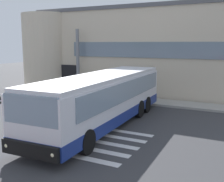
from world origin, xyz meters
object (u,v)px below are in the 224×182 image
(entry_support_column, at_px, (78,61))
(passenger_near_column, at_px, (82,83))
(bus_main_foreground, at_px, (103,101))
(passenger_at_curb_edge, at_px, (99,84))
(passenger_by_doorway, at_px, (92,84))
(safety_bollard_yellow, at_px, (103,95))

(entry_support_column, distance_m, passenger_near_column, 2.01)
(entry_support_column, height_order, bus_main_foreground, entry_support_column)
(bus_main_foreground, distance_m, passenger_at_curb_edge, 7.36)
(bus_main_foreground, relative_size, passenger_at_curb_edge, 6.83)
(entry_support_column, bearing_deg, passenger_by_doorway, -19.35)
(passenger_by_doorway, xyz_separation_m, passenger_at_curb_edge, (0.88, -0.37, 0.03))
(safety_bollard_yellow, bearing_deg, passenger_by_doorway, 145.02)
(passenger_at_curb_edge, bearing_deg, safety_bollard_yellow, -45.21)
(bus_main_foreground, bearing_deg, passenger_at_curb_edge, 121.05)
(passenger_at_curb_edge, height_order, safety_bollard_yellow, passenger_at_curb_edge)
(passenger_near_column, bearing_deg, passenger_at_curb_edge, -11.28)
(passenger_near_column, bearing_deg, safety_bollard_yellow, -23.96)
(passenger_near_column, distance_m, passenger_by_doorway, 0.96)
(entry_support_column, xyz_separation_m, safety_bollard_yellow, (3.45, -1.80, -2.36))
(bus_main_foreground, relative_size, safety_bollard_yellow, 12.71)
(passenger_near_column, bearing_deg, entry_support_column, 142.13)
(safety_bollard_yellow, bearing_deg, entry_support_column, 152.45)
(passenger_at_curb_edge, bearing_deg, passenger_near_column, 168.72)
(bus_main_foreground, xyz_separation_m, passenger_at_curb_edge, (-3.79, 6.30, -0.22))
(bus_main_foreground, xyz_separation_m, passenger_near_column, (-5.64, 6.67, -0.26))
(entry_support_column, height_order, passenger_near_column, entry_support_column)
(entry_support_column, relative_size, safety_bollard_yellow, 5.92)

